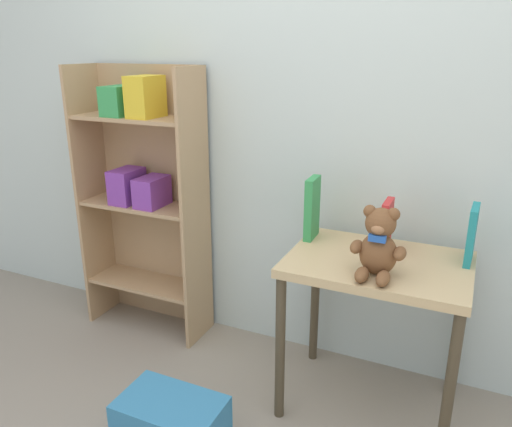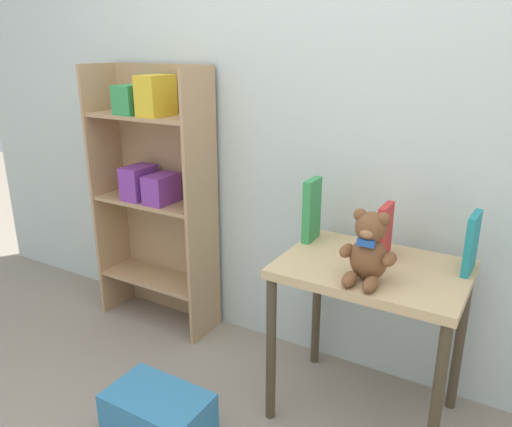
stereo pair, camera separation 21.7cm
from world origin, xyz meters
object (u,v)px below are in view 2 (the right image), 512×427
bookshelf_side (157,184)px  storage_bin (159,419)px  book_standing_teal (472,243)px  teddy_bear (368,250)px  display_table (371,289)px  book_standing_green (312,210)px  book_standing_red (385,230)px

bookshelf_side → storage_bin: bearing=-50.7°
book_standing_teal → storage_bin: book_standing_teal is taller
book_standing_teal → teddy_bear: bearing=-136.2°
display_table → teddy_bear: 0.26m
book_standing_green → teddy_bear: bearing=-39.6°
display_table → teddy_bear: (0.02, -0.14, 0.22)m
teddy_bear → book_standing_teal: (0.30, 0.26, -0.01)m
display_table → bookshelf_side: bearing=171.2°
book_standing_red → book_standing_teal: 0.32m
teddy_bear → book_standing_green: bearing=142.2°
book_standing_red → display_table: bearing=-90.4°
storage_bin → book_standing_red: bearing=48.3°
bookshelf_side → display_table: 1.27m
book_standing_green → book_standing_red: 0.32m
bookshelf_side → book_standing_green: bearing=-4.3°
book_standing_red → storage_bin: 1.14m
teddy_bear → storage_bin: 1.02m
display_table → book_standing_green: 0.41m
display_table → storage_bin: (-0.61, -0.57, -0.46)m
book_standing_red → storage_bin: (-0.61, -0.69, -0.67)m
bookshelf_side → book_standing_red: bookshelf_side is taller
bookshelf_side → teddy_bear: bearing=-14.7°
display_table → book_standing_teal: bearing=21.9°
book_standing_teal → storage_bin: 1.34m
bookshelf_side → book_standing_green: bookshelf_side is taller
display_table → book_standing_green: size_ratio=2.60×
book_standing_teal → storage_bin: (-0.93, -0.70, -0.67)m
book_standing_green → book_standing_teal: size_ratio=1.20×
display_table → storage_bin: bearing=-137.0°
display_table → book_standing_green: book_standing_green is taller
book_standing_green → book_standing_red: book_standing_green is taller
book_standing_red → book_standing_teal: (0.32, 0.01, 0.01)m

